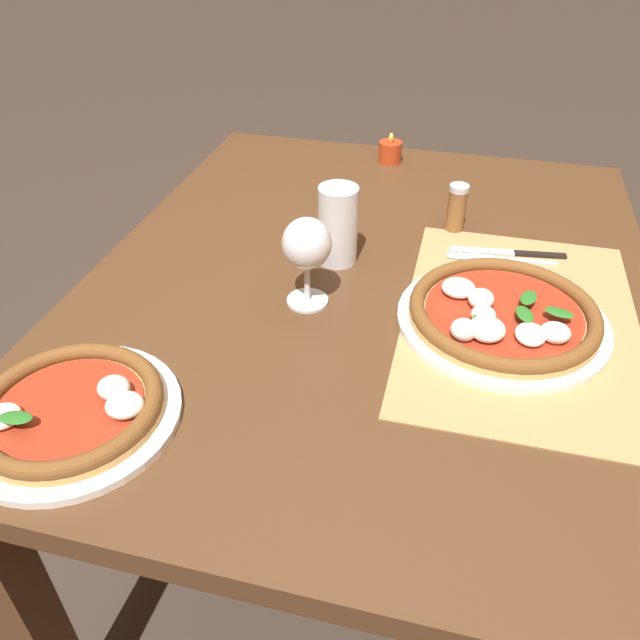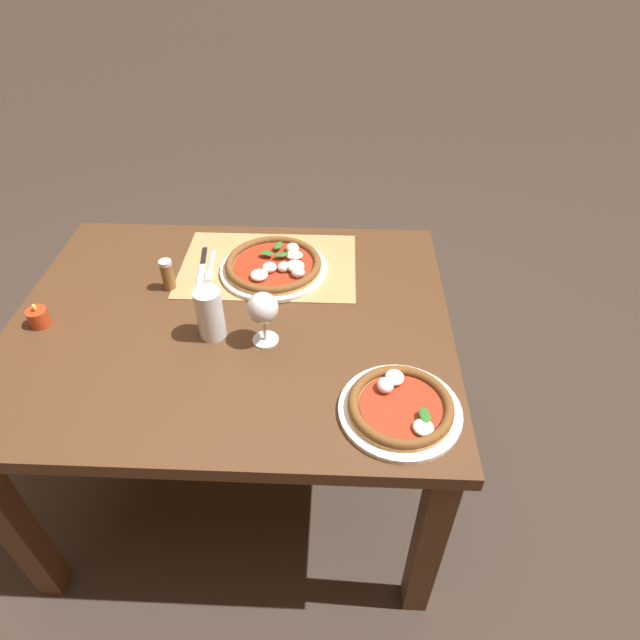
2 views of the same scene
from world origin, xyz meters
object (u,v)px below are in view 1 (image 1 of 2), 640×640
at_px(fork, 501,259).
at_px(knife, 507,253).
at_px(votive_candle, 390,153).
at_px(pizza_near, 502,315).
at_px(pepper_shaker, 457,208).
at_px(pizza_far, 71,409).
at_px(pint_glass, 338,227).
at_px(wine_glass, 307,247).

relative_size(fork, knife, 0.93).
bearing_deg(knife, fork, 157.46).
bearing_deg(knife, votive_candle, 36.13).
bearing_deg(pizza_near, fork, 0.96).
relative_size(knife, pepper_shaker, 2.22).
xyz_separation_m(fork, knife, (0.03, -0.01, 0.00)).
xyz_separation_m(pizza_far, knife, (0.58, -0.55, -0.01)).
distance_m(pizza_near, fork, 0.20).
height_order(pint_glass, pepper_shaker, pint_glass).
xyz_separation_m(pizza_near, pizza_far, (-0.35, 0.55, -0.00)).
bearing_deg(pepper_shaker, pint_glass, 130.12).
relative_size(pizza_far, pepper_shaker, 2.96).
height_order(pizza_far, knife, pizza_far).
height_order(pizza_near, pizza_far, pizza_near).
relative_size(pizza_near, knife, 1.54).
height_order(pizza_far, fork, pizza_far).
distance_m(pint_glass, knife, 0.33).
bearing_deg(pizza_far, fork, -44.53).
bearing_deg(pint_glass, pepper_shaker, -49.88).
xyz_separation_m(pizza_far, pint_glass, (0.49, -0.25, 0.05)).
bearing_deg(votive_candle, pint_glass, 177.52).
xyz_separation_m(knife, votive_candle, (0.39, 0.28, 0.02)).
xyz_separation_m(wine_glass, fork, (0.21, -0.31, -0.10)).
distance_m(fork, votive_candle, 0.50).
xyz_separation_m(wine_glass, knife, (0.24, -0.32, -0.10)).
relative_size(pizza_near, pepper_shaker, 3.43).
height_order(wine_glass, fork, wine_glass).
xyz_separation_m(wine_glass, pepper_shaker, (0.31, -0.22, -0.06)).
height_order(wine_glass, pint_glass, wine_glass).
bearing_deg(fork, wine_glass, 124.08).
bearing_deg(knife, pizza_near, 178.06).
height_order(knife, votive_candle, votive_candle).
bearing_deg(pint_glass, knife, -72.87).
distance_m(knife, pepper_shaker, 0.14).
bearing_deg(votive_candle, pizza_near, -155.91).
bearing_deg(pizza_far, pint_glass, -27.17).
relative_size(pint_glass, pepper_shaker, 1.49).
bearing_deg(pizza_far, pizza_near, -57.39).
distance_m(pizza_near, knife, 0.23).
distance_m(pizza_far, knife, 0.80).
height_order(fork, knife, knife).
bearing_deg(knife, pint_glass, 107.13).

